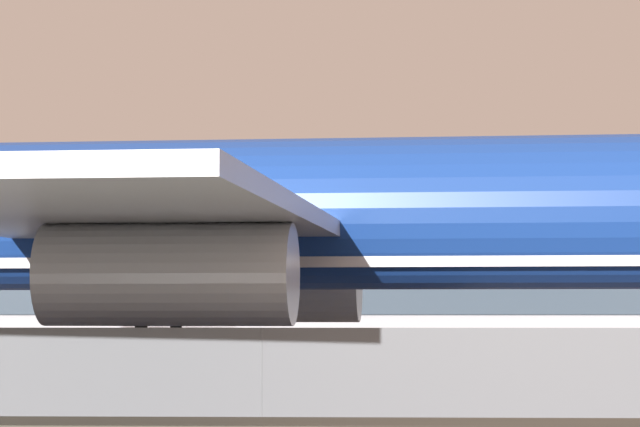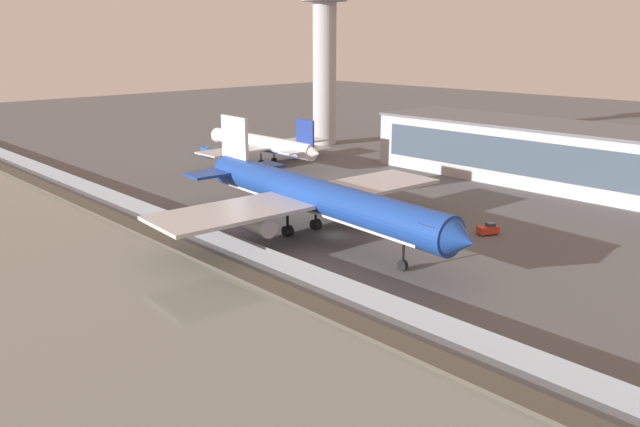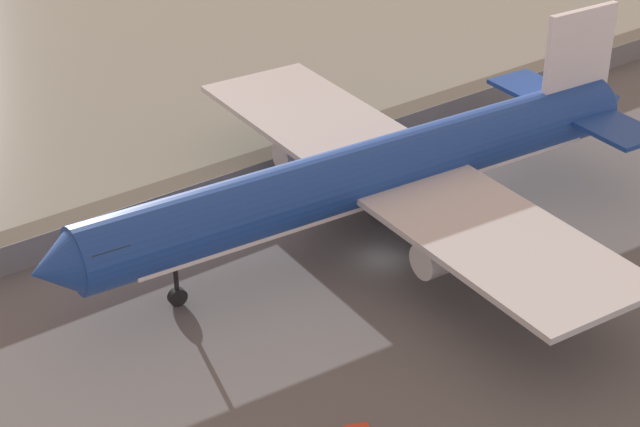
% 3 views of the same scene
% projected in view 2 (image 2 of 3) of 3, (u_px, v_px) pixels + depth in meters
% --- Properties ---
extents(ground_plane, '(500.00, 500.00, 0.00)m').
position_uv_depth(ground_plane, '(335.00, 235.00, 95.24)').
color(ground_plane, '#565659').
extents(shoreline_seawall, '(320.00, 3.00, 0.50)m').
position_uv_depth(shoreline_seawall, '(225.00, 266.00, 81.60)').
color(shoreline_seawall, '#474238').
rests_on(shoreline_seawall, ground).
extents(perimeter_fence, '(280.00, 0.10, 2.61)m').
position_uv_depth(perimeter_fence, '(252.00, 251.00, 84.29)').
color(perimeter_fence, slate).
rests_on(perimeter_fence, ground).
extents(cargo_jet_blue, '(57.27, 49.42, 16.25)m').
position_uv_depth(cargo_jet_blue, '(313.00, 197.00, 93.03)').
color(cargo_jet_blue, '#193D93').
rests_on(cargo_jet_blue, ground).
extents(passenger_jet_white, '(40.59, 34.60, 11.82)m').
position_uv_depth(passenger_jet_white, '(262.00, 144.00, 149.26)').
color(passenger_jet_white, white).
rests_on(passenger_jet_white, ground).
extents(baggage_tug, '(2.76, 3.57, 1.80)m').
position_uv_depth(baggage_tug, '(488.00, 229.00, 95.41)').
color(baggage_tug, red).
rests_on(baggage_tug, ground).
extents(ops_van, '(5.45, 2.83, 2.48)m').
position_uv_depth(ops_van, '(209.00, 152.00, 157.58)').
color(ops_van, '#19519E').
rests_on(ops_van, ground).
extents(control_tower, '(12.79, 12.79, 46.91)m').
position_uv_depth(control_tower, '(325.00, 46.00, 169.59)').
color(control_tower, '#ADADB2').
rests_on(control_tower, ground).
extents(terminal_building, '(89.89, 20.73, 12.19)m').
position_uv_depth(terminal_building, '(584.00, 158.00, 123.17)').
color(terminal_building, '#B2B2B7').
rests_on(terminal_building, ground).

